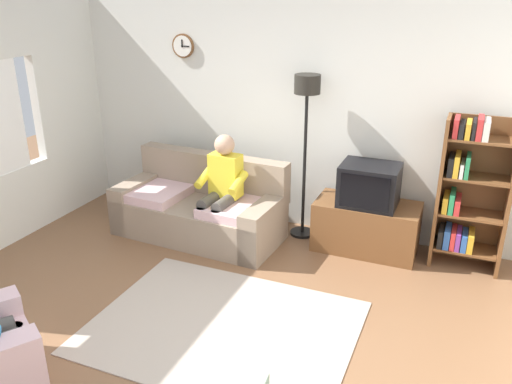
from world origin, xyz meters
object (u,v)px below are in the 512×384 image
(couch, at_px, (200,209))
(floor_lamp, at_px, (306,112))
(tv, at_px, (369,185))
(person_on_couch, at_px, (221,185))
(tv_stand, at_px, (366,227))
(bookshelf, at_px, (469,192))

(couch, distance_m, floor_lamp, 1.64)
(tv, xyz_separation_m, person_on_couch, (-1.51, -0.45, -0.07))
(floor_lamp, bearing_deg, couch, -157.02)
(tv_stand, bearing_deg, person_on_couch, -162.62)
(tv, distance_m, floor_lamp, 1.02)
(tv, height_order, bookshelf, bookshelf)
(tv, relative_size, floor_lamp, 0.32)
(bookshelf, height_order, floor_lamp, floor_lamp)
(couch, xyz_separation_m, tv, (1.84, 0.34, 0.46))
(couch, height_order, floor_lamp, floor_lamp)
(tv_stand, height_order, person_on_couch, person_on_couch)
(tv, relative_size, bookshelf, 0.38)
(bookshelf, relative_size, person_on_couch, 1.27)
(couch, bearing_deg, person_on_couch, -18.31)
(tv, distance_m, person_on_couch, 1.58)
(floor_lamp, distance_m, person_on_couch, 1.21)
(bookshelf, relative_size, floor_lamp, 0.85)
(person_on_couch, bearing_deg, floor_lamp, 37.04)
(tv_stand, height_order, bookshelf, bookshelf)
(couch, distance_m, bookshelf, 2.89)
(tv, xyz_separation_m, bookshelf, (0.97, 0.09, 0.04))
(bookshelf, distance_m, floor_lamp, 1.84)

